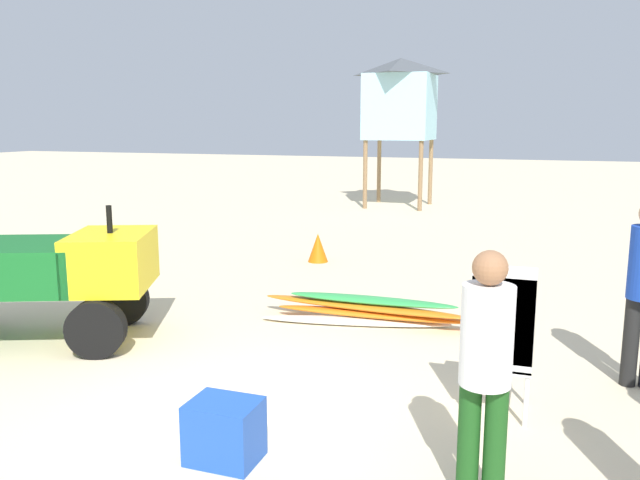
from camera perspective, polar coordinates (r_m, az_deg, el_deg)
ground at (r=5.68m, az=-9.61°, el=-14.40°), size 80.00×80.00×0.00m
utility_cart at (r=7.59m, az=-23.89°, el=-2.57°), size 2.81×2.11×1.50m
stacked_plastic_chairs at (r=5.36m, az=15.94°, el=-7.68°), size 0.48×0.48×1.29m
surfboard_pile at (r=7.73m, az=4.12°, el=-6.29°), size 2.70×0.73×0.32m
lifeguard_far_right at (r=4.10m, az=14.52°, el=-10.47°), size 0.32×0.32×1.63m
lifeguard_tower at (r=18.58m, az=7.16°, el=12.34°), size 1.98×1.98×4.16m
traffic_cone_near at (r=11.07m, az=-0.19°, el=-0.68°), size 0.35×0.35×0.50m
cooler_box at (r=4.78m, az=-8.50°, el=-16.47°), size 0.49×0.39×0.44m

